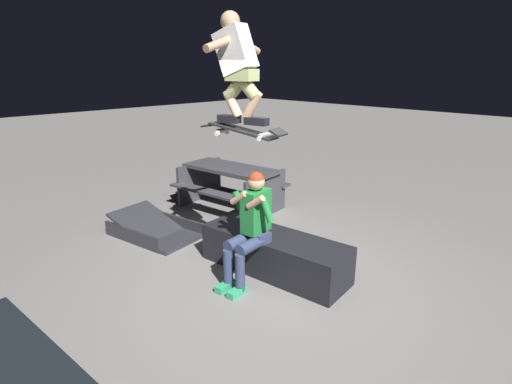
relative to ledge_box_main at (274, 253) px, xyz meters
The scene contains 7 objects.
ground_plane 0.33m from the ledge_box_main, 129.86° to the left, with size 40.00×40.00×0.00m, color slate.
ledge_box_main is the anchor object (origin of this frame).
person_sitting_on_ledge 0.61m from the ledge_box_main, 83.96° to the left, with size 0.60×0.77×1.31m.
skateboard 1.60m from the ledge_box_main, 71.99° to the left, with size 1.04×0.39×0.14m.
skater_airborne 2.27m from the ledge_box_main, 65.57° to the left, with size 0.63×0.88×1.12m.
kicker_ramp 2.05m from the ledge_box_main, 13.30° to the left, with size 1.41×1.00×0.45m.
picnic_table_back 2.46m from the ledge_box_main, 29.06° to the right, with size 1.86×1.55×0.75m.
Camera 1 is at (-2.85, 3.15, 2.44)m, focal length 28.05 mm.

